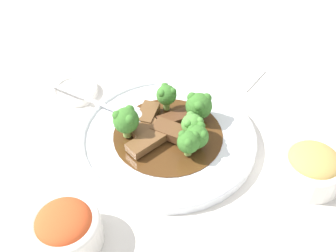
% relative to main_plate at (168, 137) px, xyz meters
% --- Properties ---
extents(ground_plane, '(4.00, 4.00, 0.00)m').
position_rel_main_plate_xyz_m(ground_plane, '(0.00, 0.00, -0.01)').
color(ground_plane, silver).
extents(main_plate, '(0.29, 0.29, 0.02)m').
position_rel_main_plate_xyz_m(main_plate, '(0.00, 0.00, 0.00)').
color(main_plate, white).
rests_on(main_plate, ground_plane).
extents(beef_strip_0, '(0.05, 0.06, 0.01)m').
position_rel_main_plate_xyz_m(beef_strip_0, '(0.04, 0.02, 0.01)').
color(beef_strip_0, brown).
rests_on(beef_strip_0, main_plate).
extents(beef_strip_1, '(0.08, 0.04, 0.02)m').
position_rel_main_plate_xyz_m(beef_strip_1, '(-0.01, 0.00, 0.02)').
color(beef_strip_1, brown).
rests_on(beef_strip_1, main_plate).
extents(beef_strip_2, '(0.05, 0.07, 0.01)m').
position_rel_main_plate_xyz_m(beef_strip_2, '(0.01, -0.04, 0.01)').
color(beef_strip_2, '#56331E').
rests_on(beef_strip_2, main_plate).
extents(beef_strip_3, '(0.04, 0.08, 0.01)m').
position_rel_main_plate_xyz_m(beef_strip_3, '(0.01, 0.04, 0.02)').
color(beef_strip_3, brown).
rests_on(beef_strip_3, main_plate).
extents(beef_strip_4, '(0.04, 0.06, 0.01)m').
position_rel_main_plate_xyz_m(beef_strip_4, '(0.05, -0.01, 0.02)').
color(beef_strip_4, brown).
rests_on(beef_strip_4, main_plate).
extents(broccoli_floret_0, '(0.04, 0.04, 0.05)m').
position_rel_main_plate_xyz_m(broccoli_floret_0, '(-0.02, -0.06, 0.04)').
color(broccoli_floret_0, '#8EB756').
rests_on(broccoli_floret_0, main_plate).
extents(broccoli_floret_1, '(0.04, 0.04, 0.04)m').
position_rel_main_plate_xyz_m(broccoli_floret_1, '(-0.05, -0.00, 0.03)').
color(broccoli_floret_1, '#8EB756').
rests_on(broccoli_floret_1, main_plate).
extents(broccoli_floret_2, '(0.03, 0.03, 0.04)m').
position_rel_main_plate_xyz_m(broccoli_floret_2, '(-0.03, -0.02, 0.03)').
color(broccoli_floret_2, '#8EB756').
rests_on(broccoli_floret_2, main_plate).
extents(broccoli_floret_3, '(0.03, 0.03, 0.04)m').
position_rel_main_plate_xyz_m(broccoli_floret_3, '(-0.05, 0.02, 0.04)').
color(broccoli_floret_3, '#7FA84C').
rests_on(broccoli_floret_3, main_plate).
extents(broccoli_floret_4, '(0.04, 0.04, 0.05)m').
position_rel_main_plate_xyz_m(broccoli_floret_4, '(0.05, 0.04, 0.04)').
color(broccoli_floret_4, '#7FA84C').
rests_on(broccoli_floret_4, main_plate).
extents(broccoli_floret_5, '(0.03, 0.03, 0.05)m').
position_rel_main_plate_xyz_m(broccoli_floret_5, '(0.04, -0.05, 0.04)').
color(broccoli_floret_5, '#7FA84C').
rests_on(broccoli_floret_5, main_plate).
extents(serving_spoon, '(0.23, 0.05, 0.01)m').
position_rel_main_plate_xyz_m(serving_spoon, '(0.09, 0.01, 0.02)').
color(serving_spoon, silver).
rests_on(serving_spoon, main_plate).
extents(side_bowl_kimchi, '(0.09, 0.09, 0.06)m').
position_rel_main_plate_xyz_m(side_bowl_kimchi, '(0.00, 0.22, 0.02)').
color(side_bowl_kimchi, white).
rests_on(side_bowl_kimchi, ground_plane).
extents(side_bowl_appetizer, '(0.10, 0.10, 0.06)m').
position_rel_main_plate_xyz_m(side_bowl_appetizer, '(-0.22, -0.06, 0.02)').
color(side_bowl_appetizer, white).
rests_on(side_bowl_appetizer, ground_plane).
extents(sauce_dish, '(0.08, 0.08, 0.01)m').
position_rel_main_plate_xyz_m(sauce_dish, '(0.21, -0.00, -0.00)').
color(sauce_dish, white).
rests_on(sauce_dish, ground_plane).
extents(paper_napkin, '(0.11, 0.08, 0.01)m').
position_rel_main_plate_xyz_m(paper_napkin, '(0.01, -0.23, -0.01)').
color(paper_napkin, white).
rests_on(paper_napkin, ground_plane).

